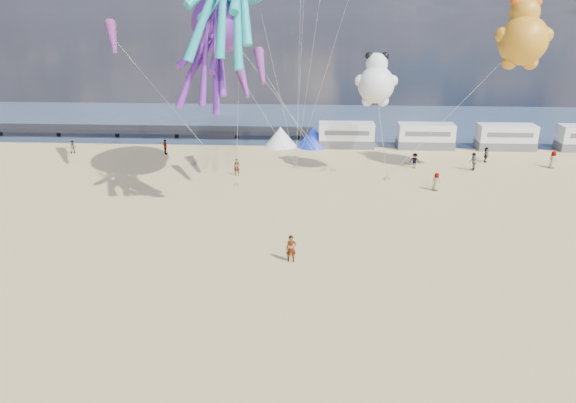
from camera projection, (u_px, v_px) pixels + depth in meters
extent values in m
plane|color=#D6BE7B|center=(265.00, 344.00, 25.57)|extent=(120.00, 120.00, 0.00)
plane|color=#324560|center=(301.00, 122.00, 77.05)|extent=(120.00, 120.00, 0.00)
cube|color=black|center=(87.00, 129.00, 67.89)|extent=(60.00, 3.00, 0.50)
cube|color=silver|center=(346.00, 135.00, 62.18)|extent=(6.60, 2.50, 3.00)
cube|color=silver|center=(425.00, 136.00, 61.68)|extent=(6.60, 2.50, 3.00)
cube|color=silver|center=(506.00, 137.00, 61.18)|extent=(6.60, 2.50, 3.00)
cone|color=white|center=(280.00, 137.00, 62.70)|extent=(4.00, 4.00, 2.40)
cone|color=#1933CC|center=(313.00, 137.00, 62.49)|extent=(4.00, 4.00, 2.40)
imported|color=tan|center=(291.00, 249.00, 33.66)|extent=(0.71, 0.49, 1.85)
imported|color=#7F6659|center=(553.00, 160.00, 53.97)|extent=(0.77, 0.63, 1.81)
imported|color=#7F6659|center=(473.00, 162.00, 53.11)|extent=(0.70, 0.98, 1.88)
imported|color=#7F6659|center=(415.00, 161.00, 53.93)|extent=(0.90, 0.77, 1.64)
imported|color=#7F6659|center=(165.00, 147.00, 59.21)|extent=(0.65, 1.13, 1.75)
imported|color=#7F6659|center=(486.00, 155.00, 56.18)|extent=(0.64, 1.05, 1.66)
imported|color=#7F6659|center=(237.00, 167.00, 51.57)|extent=(1.67, 0.82, 1.73)
imported|color=#7F6659|center=(436.00, 182.00, 47.14)|extent=(0.74, 0.69, 1.70)
imported|color=#7F6659|center=(73.00, 147.00, 59.51)|extent=(0.90, 0.82, 1.54)
cube|color=gray|center=(236.00, 185.00, 48.73)|extent=(0.50, 0.35, 0.22)
cube|color=gray|center=(333.00, 170.00, 53.12)|extent=(0.50, 0.35, 0.22)
cube|color=gray|center=(387.00, 179.00, 50.50)|extent=(0.50, 0.35, 0.22)
cube|color=gray|center=(324.00, 170.00, 53.36)|extent=(0.50, 0.35, 0.22)
cube|color=gray|center=(296.00, 167.00, 54.21)|extent=(0.50, 0.35, 0.22)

